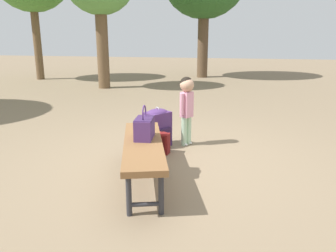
# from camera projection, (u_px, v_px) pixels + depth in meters

# --- Properties ---
(ground_plane) EXTENTS (40.00, 40.00, 0.00)m
(ground_plane) POSITION_uv_depth(u_px,v_px,m) (170.00, 161.00, 4.21)
(ground_plane) COLOR #7F6B51
(ground_plane) RESTS_ON ground
(park_bench) EXTENTS (1.65, 0.85, 0.45)m
(park_bench) POSITION_uv_depth(u_px,v_px,m) (143.00, 147.00, 3.52)
(park_bench) COLOR brown
(park_bench) RESTS_ON ground
(handbag) EXTENTS (0.34, 0.21, 0.37)m
(handbag) POSITION_uv_depth(u_px,v_px,m) (144.00, 127.00, 3.59)
(handbag) COLOR #4C2D66
(handbag) RESTS_ON park_bench
(child_standing) EXTENTS (0.23, 0.20, 0.98)m
(child_standing) POSITION_uv_depth(u_px,v_px,m) (187.00, 100.00, 4.67)
(child_standing) COLOR #B2D8B2
(child_standing) RESTS_ON ground
(backpack_large) EXTENTS (0.42, 0.40, 0.57)m
(backpack_large) POSITION_uv_depth(u_px,v_px,m) (158.00, 127.00, 4.71)
(backpack_large) COLOR #4C2D66
(backpack_large) RESTS_ON ground
(backpack_small) EXTENTS (0.18, 0.20, 0.32)m
(backpack_small) POSITION_uv_depth(u_px,v_px,m) (162.00, 142.00, 4.44)
(backpack_small) COLOR maroon
(backpack_small) RESTS_ON ground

